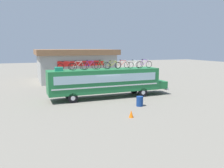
# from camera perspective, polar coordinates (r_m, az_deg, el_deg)

# --- Properties ---
(ground_plane) EXTENTS (120.00, 120.00, 0.00)m
(ground_plane) POSITION_cam_1_polar(r_m,az_deg,el_deg) (23.44, -1.84, -3.48)
(ground_plane) COLOR slate
(bus) EXTENTS (12.82, 2.41, 2.98)m
(bus) POSITION_cam_1_polar(r_m,az_deg,el_deg) (23.18, -1.36, 0.87)
(bus) COLOR #1E6B38
(bus) RESTS_ON ground
(luggage_bag_1) EXTENTS (0.73, 0.51, 0.37)m
(luggage_bag_1) POSITION_cam_1_polar(r_m,az_deg,el_deg) (21.57, -13.31, 3.69)
(luggage_bag_1) COLOR #1E7F66
(luggage_bag_1) RESTS_ON bus
(rooftop_bicycle_1) EXTENTS (1.72, 0.44, 0.88)m
(rooftop_bicycle_1) POSITION_cam_1_polar(r_m,az_deg,el_deg) (22.15, -11.59, 4.37)
(rooftop_bicycle_1) COLOR black
(rooftop_bicycle_1) RESTS_ON bus
(rooftop_bicycle_2) EXTENTS (1.71, 0.44, 0.94)m
(rooftop_bicycle_2) POSITION_cam_1_polar(r_m,az_deg,el_deg) (21.98, -8.52, 4.47)
(rooftop_bicycle_2) COLOR black
(rooftop_bicycle_2) RESTS_ON bus
(rooftop_bicycle_3) EXTENTS (1.75, 0.44, 0.96)m
(rooftop_bicycle_3) POSITION_cam_1_polar(r_m,az_deg,el_deg) (22.51, -5.57, 4.66)
(rooftop_bicycle_3) COLOR black
(rooftop_bicycle_3) RESTS_ON bus
(rooftop_bicycle_4) EXTENTS (1.67, 0.44, 0.95)m
(rooftop_bicycle_4) POSITION_cam_1_polar(r_m,az_deg,el_deg) (22.73, -2.51, 4.73)
(rooftop_bicycle_4) COLOR black
(rooftop_bicycle_4) RESTS_ON bus
(rooftop_bicycle_5) EXTENTS (1.75, 0.44, 0.87)m
(rooftop_bicycle_5) POSITION_cam_1_polar(r_m,az_deg,el_deg) (23.29, 0.20, 4.78)
(rooftop_bicycle_5) COLOR black
(rooftop_bicycle_5) RESTS_ON bus
(rooftop_bicycle_6) EXTENTS (1.71, 0.44, 0.92)m
(rooftop_bicycle_6) POSITION_cam_1_polar(r_m,az_deg,el_deg) (23.81, 2.70, 4.91)
(rooftop_bicycle_6) COLOR black
(rooftop_bicycle_6) RESTS_ON bus
(rooftop_bicycle_7) EXTENTS (1.66, 0.44, 0.91)m
(rooftop_bicycle_7) POSITION_cam_1_polar(r_m,az_deg,el_deg) (24.02, 5.77, 4.90)
(rooftop_bicycle_7) COLOR black
(rooftop_bicycle_7) RESTS_ON bus
(rooftop_bicycle_8) EXTENTS (1.81, 0.44, 0.96)m
(rooftop_bicycle_8) POSITION_cam_1_polar(r_m,az_deg,el_deg) (24.51, 8.23, 4.99)
(rooftop_bicycle_8) COLOR black
(rooftop_bicycle_8) RESTS_ON bus
(roadside_building) EXTENTS (11.98, 9.70, 4.84)m
(roadside_building) POSITION_cam_1_polar(r_m,az_deg,el_deg) (36.82, -9.43, 4.94)
(roadside_building) COLOR #9E9E99
(roadside_building) RESTS_ON ground
(trash_bin) EXTENTS (0.59, 0.59, 0.87)m
(trash_bin) POSITION_cam_1_polar(r_m,az_deg,el_deg) (20.17, 7.02, -4.36)
(trash_bin) COLOR navy
(trash_bin) RESTS_ON ground
(traffic_cone) EXTENTS (0.35, 0.35, 0.56)m
(traffic_cone) POSITION_cam_1_polar(r_m,az_deg,el_deg) (16.92, 4.88, -7.54)
(traffic_cone) COLOR orange
(traffic_cone) RESTS_ON ground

